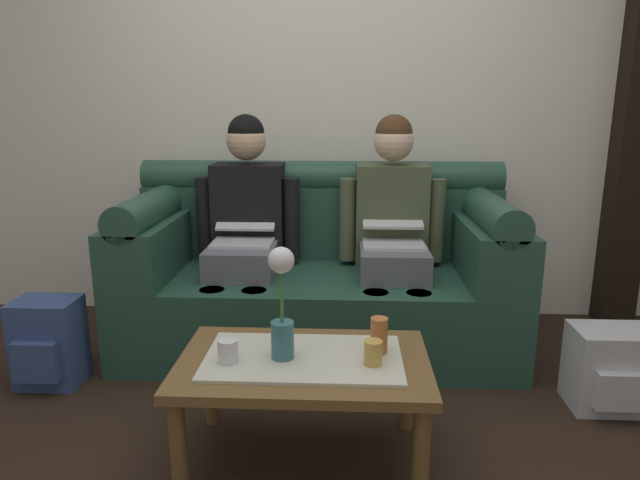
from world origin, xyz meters
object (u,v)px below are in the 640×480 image
(person_left, at_px, (246,223))
(cup_near_left, at_px, (228,351))
(flower_vase, at_px, (282,304))
(cup_near_right, at_px, (379,335))
(person_right, at_px, (393,225))
(coffee_table, at_px, (304,372))
(backpack_right, at_px, (613,370))
(couch, at_px, (319,276))
(backpack_left, at_px, (48,343))
(cup_far_center, at_px, (373,353))

(person_left, relative_size, cup_near_left, 15.36)
(flower_vase, bearing_deg, cup_near_right, 9.87)
(person_right, distance_m, cup_near_right, 1.04)
(cup_near_right, bearing_deg, coffee_table, -170.34)
(person_right, distance_m, backpack_right, 1.20)
(cup_near_left, relative_size, backpack_right, 0.23)
(couch, relative_size, person_right, 1.64)
(person_right, xyz_separation_m, coffee_table, (-0.39, -1.06, -0.31))
(coffee_table, xyz_separation_m, flower_vase, (-0.07, -0.01, 0.26))
(person_left, distance_m, flower_vase, 1.12)
(backpack_right, relative_size, backpack_left, 0.86)
(flower_vase, distance_m, backpack_left, 1.33)
(cup_near_right, xyz_separation_m, backpack_right, (1.02, 0.38, -0.30))
(coffee_table, height_order, backpack_right, coffee_table)
(cup_far_center, bearing_deg, coffee_table, 168.09)
(backpack_left, bearing_deg, cup_far_center, -21.27)
(backpack_right, bearing_deg, coffee_table, -161.57)
(coffee_table, height_order, backpack_left, coffee_table)
(couch, relative_size, backpack_right, 5.69)
(person_left, xyz_separation_m, flower_vase, (0.32, -1.08, -0.05))
(cup_near_right, distance_m, backpack_left, 1.58)
(person_right, xyz_separation_m, cup_near_right, (-0.12, -1.02, -0.18))
(backpack_left, bearing_deg, person_right, 18.75)
(couch, height_order, person_left, person_left)
(flower_vase, xyz_separation_m, backpack_left, (-1.15, 0.53, -0.41))
(backpack_right, bearing_deg, backpack_left, 177.96)
(coffee_table, distance_m, cup_near_left, 0.28)
(coffee_table, distance_m, backpack_right, 1.37)
(cup_near_left, bearing_deg, coffee_table, 11.98)
(backpack_left, bearing_deg, person_left, 33.21)
(cup_near_left, relative_size, cup_near_right, 0.62)
(coffee_table, bearing_deg, backpack_right, 18.43)
(cup_far_center, height_order, backpack_left, cup_far_center)
(cup_far_center, bearing_deg, cup_near_right, 75.71)
(couch, bearing_deg, cup_near_right, -75.40)
(person_left, xyz_separation_m, cup_near_right, (0.65, -1.02, -0.18))
(person_left, bearing_deg, cup_far_center, -60.59)
(backpack_right, bearing_deg, cup_near_right, -159.41)
(coffee_table, relative_size, backpack_left, 2.17)
(flower_vase, bearing_deg, backpack_left, 155.17)
(backpack_right, xyz_separation_m, backpack_left, (-2.51, 0.09, 0.03))
(couch, distance_m, cup_near_right, 1.06)
(cup_near_left, distance_m, cup_near_right, 0.53)
(cup_far_center, height_order, backpack_right, cup_far_center)
(person_left, xyz_separation_m, backpack_left, (-0.83, -0.55, -0.46))
(couch, distance_m, backpack_right, 1.45)
(person_right, relative_size, backpack_left, 3.00)
(flower_vase, bearing_deg, person_right, 66.95)
(cup_near_left, relative_size, backpack_left, 0.20)
(coffee_table, relative_size, cup_near_left, 11.13)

